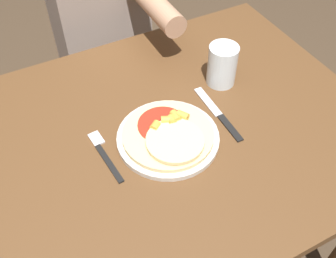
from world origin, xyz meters
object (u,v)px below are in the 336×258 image
object	(u,v)px
dining_table	(153,162)
knife	(219,114)
drinking_glass	(222,65)
person_diner	(101,21)
pizza	(169,134)
fork	(104,153)
plate	(168,138)

from	to	relation	value
dining_table	knife	bearing A→B (deg)	-4.45
drinking_glass	person_diner	xyz separation A→B (m)	(-0.17, 0.53, -0.11)
knife	dining_table	bearing A→B (deg)	175.55
pizza	fork	bearing A→B (deg)	166.92
plate	fork	xyz separation A→B (m)	(-0.16, 0.03, -0.00)
dining_table	person_diner	bearing A→B (deg)	81.31
dining_table	knife	distance (m)	0.22
pizza	knife	distance (m)	0.16
pizza	drinking_glass	distance (m)	0.27
drinking_glass	fork	bearing A→B (deg)	-166.53
knife	drinking_glass	distance (m)	0.15
fork	drinking_glass	xyz separation A→B (m)	(0.40, 0.10, 0.06)
dining_table	plate	size ratio (longest dim) A/B	4.56
pizza	drinking_glass	xyz separation A→B (m)	(0.24, 0.13, 0.04)
dining_table	drinking_glass	distance (m)	0.33
plate	drinking_glass	size ratio (longest dim) A/B	2.15
knife	plate	bearing A→B (deg)	-174.52
plate	fork	bearing A→B (deg)	168.39
knife	drinking_glass	world-z (taller)	drinking_glass
plate	knife	size ratio (longest dim) A/B	1.17
dining_table	pizza	world-z (taller)	pizza
plate	fork	world-z (taller)	plate
pizza	fork	world-z (taller)	pizza
pizza	fork	xyz separation A→B (m)	(-0.16, 0.04, -0.02)
dining_table	drinking_glass	world-z (taller)	drinking_glass
plate	drinking_glass	distance (m)	0.28
dining_table	fork	bearing A→B (deg)	178.80
pizza	drinking_glass	bearing A→B (deg)	29.35
plate	knife	world-z (taller)	plate
dining_table	pizza	size ratio (longest dim) A/B	5.12
plate	dining_table	bearing A→B (deg)	134.77
pizza	dining_table	bearing A→B (deg)	131.93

